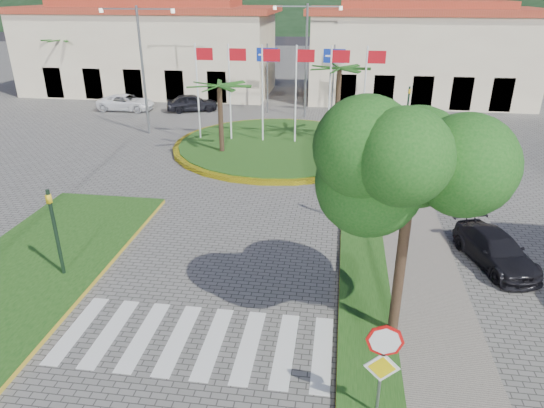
# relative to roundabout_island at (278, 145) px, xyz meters

# --- Properties ---
(median_left) EXTENTS (5.00, 14.00, 0.18)m
(median_left) POSITION_rel_roundabout_island_xyz_m (-6.50, -16.00, -0.08)
(median_left) COLOR #1A4614
(median_left) RESTS_ON ground
(crosswalk) EXTENTS (8.00, 3.00, 0.01)m
(crosswalk) POSITION_rel_roundabout_island_xyz_m (-0.00, -18.00, -0.17)
(crosswalk) COLOR silver
(crosswalk) RESTS_ON ground
(roundabout_island) EXTENTS (12.70, 12.70, 6.00)m
(roundabout_island) POSITION_rel_roundabout_island_xyz_m (0.00, 0.00, 0.00)
(roundabout_island) COLOR yellow
(roundabout_island) RESTS_ON ground
(stop_sign) EXTENTS (0.80, 0.11, 2.65)m
(stop_sign) POSITION_rel_roundabout_island_xyz_m (4.90, -20.04, 1.62)
(stop_sign) COLOR slate
(stop_sign) RESTS_ON ground
(deciduous_tree) EXTENTS (3.60, 3.60, 6.80)m
(deciduous_tree) POSITION_rel_roundabout_island_xyz_m (5.50, -17.00, 5.00)
(deciduous_tree) COLOR black
(deciduous_tree) RESTS_ON ground
(traffic_light_left) EXTENTS (0.15, 0.18, 3.20)m
(traffic_light_left) POSITION_rel_roundabout_island_xyz_m (-5.20, -15.50, 1.77)
(traffic_light_left) COLOR black
(traffic_light_left) RESTS_ON ground
(traffic_light_right) EXTENTS (0.15, 0.18, 3.20)m
(traffic_light_right) POSITION_rel_roundabout_island_xyz_m (4.50, -10.00, 1.77)
(traffic_light_right) COLOR black
(traffic_light_right) RESTS_ON ground
(traffic_light_far) EXTENTS (0.18, 0.15, 3.20)m
(traffic_light_far) POSITION_rel_roundabout_island_xyz_m (8.00, 4.00, 1.77)
(traffic_light_far) COLOR black
(traffic_light_far) RESTS_ON ground
(direction_sign_west) EXTENTS (1.60, 0.14, 5.20)m
(direction_sign_west) POSITION_rel_roundabout_island_xyz_m (-2.00, 8.97, 3.36)
(direction_sign_west) COLOR slate
(direction_sign_west) RESTS_ON ground
(direction_sign_east) EXTENTS (1.60, 0.14, 5.20)m
(direction_sign_east) POSITION_rel_roundabout_island_xyz_m (3.00, 8.97, 3.36)
(direction_sign_east) COLOR slate
(direction_sign_east) RESTS_ON ground
(street_lamp_centre) EXTENTS (4.80, 0.16, 8.00)m
(street_lamp_centre) POSITION_rel_roundabout_island_xyz_m (1.00, 8.00, 4.32)
(street_lamp_centre) COLOR slate
(street_lamp_centre) RESTS_ON ground
(street_lamp_west) EXTENTS (4.80, 0.16, 8.00)m
(street_lamp_west) POSITION_rel_roundabout_island_xyz_m (-9.00, 2.00, 4.32)
(street_lamp_west) COLOR slate
(street_lamp_west) RESTS_ON ground
(building_left) EXTENTS (23.32, 9.54, 8.05)m
(building_left) POSITION_rel_roundabout_island_xyz_m (-14.00, 16.00, 3.73)
(building_left) COLOR beige
(building_left) RESTS_ON ground
(building_right) EXTENTS (19.08, 9.54, 8.05)m
(building_right) POSITION_rel_roundabout_island_xyz_m (10.00, 16.00, 3.73)
(building_right) COLOR beige
(building_right) RESTS_ON ground
(white_van) EXTENTS (4.47, 2.09, 1.24)m
(white_van) POSITION_rel_roundabout_island_xyz_m (-13.32, 8.23, 0.45)
(white_van) COLOR white
(white_van) RESTS_ON ground
(car_dark_a) EXTENTS (4.29, 2.92, 1.36)m
(car_dark_a) POSITION_rel_roundabout_island_xyz_m (-8.00, 8.68, 0.51)
(car_dark_a) COLOR black
(car_dark_a) RESTS_ON ground
(car_dark_b) EXTENTS (3.54, 1.87, 1.11)m
(car_dark_b) POSITION_rel_roundabout_island_xyz_m (5.57, 13.22, 0.38)
(car_dark_b) COLOR black
(car_dark_b) RESTS_ON ground
(car_side_right) EXTENTS (2.68, 4.17, 1.12)m
(car_side_right) POSITION_rel_roundabout_island_xyz_m (9.37, -12.50, 0.39)
(car_side_right) COLOR black
(car_side_right) RESTS_ON ground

